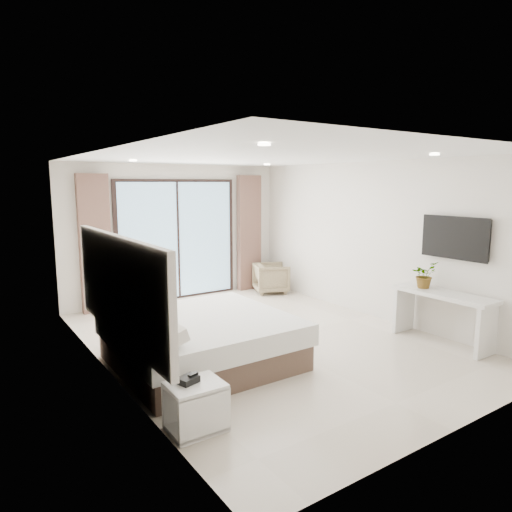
# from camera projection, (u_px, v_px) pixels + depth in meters

# --- Properties ---
(ground) EXTENTS (6.20, 6.20, 0.00)m
(ground) POSITION_uv_depth(u_px,v_px,m) (265.00, 340.00, 6.85)
(ground) COLOR beige
(ground) RESTS_ON ground
(room_shell) EXTENTS (4.62, 6.22, 2.72)m
(room_shell) POSITION_uv_depth(u_px,v_px,m) (230.00, 232.00, 7.06)
(room_shell) COLOR silver
(room_shell) RESTS_ON ground
(bed) EXTENTS (2.17, 2.06, 0.74)m
(bed) POSITION_uv_depth(u_px,v_px,m) (201.00, 340.00, 5.89)
(bed) COLOR brown
(bed) RESTS_ON ground
(nightstand) EXTENTS (0.52, 0.43, 0.47)m
(nightstand) POSITION_uv_depth(u_px,v_px,m) (196.00, 407.00, 4.30)
(nightstand) COLOR silver
(nightstand) RESTS_ON ground
(phone) EXTENTS (0.22, 0.19, 0.06)m
(phone) POSITION_uv_depth(u_px,v_px,m) (188.00, 380.00, 4.27)
(phone) COLOR black
(phone) RESTS_ON nightstand
(console_desk) EXTENTS (0.46, 1.49, 0.77)m
(console_desk) POSITION_uv_depth(u_px,v_px,m) (443.00, 307.00, 6.61)
(console_desk) COLOR silver
(console_desk) RESTS_ON ground
(plant) EXTENTS (0.38, 0.42, 0.31)m
(plant) POSITION_uv_depth(u_px,v_px,m) (424.00, 278.00, 6.83)
(plant) COLOR #33662D
(plant) RESTS_ON console_desk
(armchair) EXTENTS (0.84, 0.86, 0.69)m
(armchair) POSITION_uv_depth(u_px,v_px,m) (271.00, 277.00, 9.79)
(armchair) COLOR #938660
(armchair) RESTS_ON ground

